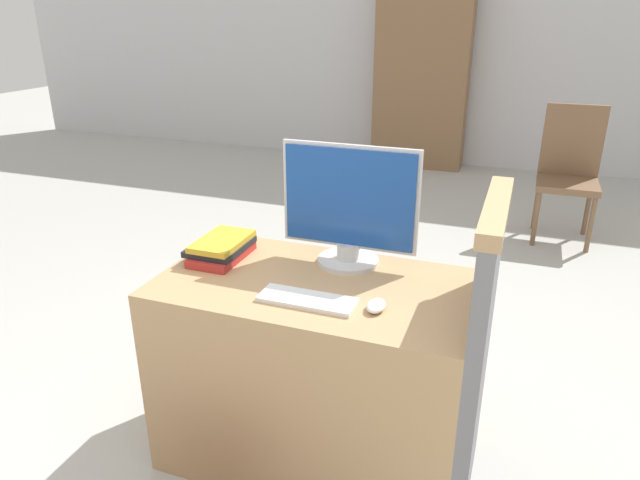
# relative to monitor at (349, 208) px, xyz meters

# --- Properties ---
(wall_back) EXTENTS (12.00, 0.06, 2.80)m
(wall_back) POSITION_rel_monitor_xyz_m (-0.06, 4.74, 0.41)
(wall_back) COLOR silver
(wall_back) RESTS_ON ground_plane
(desk) EXTENTS (1.14, 0.64, 0.77)m
(desk) POSITION_rel_monitor_xyz_m (-0.06, -0.20, -0.61)
(desk) COLOR tan
(desk) RESTS_ON ground_plane
(carrel_divider) EXTENTS (0.07, 0.57, 1.15)m
(carrel_divider) POSITION_rel_monitor_xyz_m (0.53, -0.23, -0.41)
(carrel_divider) COLOR slate
(carrel_divider) RESTS_ON ground_plane
(monitor) EXTENTS (0.52, 0.24, 0.46)m
(monitor) POSITION_rel_monitor_xyz_m (0.00, 0.00, 0.00)
(monitor) COLOR silver
(monitor) RESTS_ON desk
(keyboard) EXTENTS (0.33, 0.12, 0.02)m
(keyboard) POSITION_rel_monitor_xyz_m (-0.03, -0.35, -0.21)
(keyboard) COLOR white
(keyboard) RESTS_ON desk
(mouse) EXTENTS (0.06, 0.10, 0.03)m
(mouse) POSITION_rel_monitor_xyz_m (0.20, -0.32, -0.21)
(mouse) COLOR white
(mouse) RESTS_ON desk
(book_stack) EXTENTS (0.20, 0.28, 0.08)m
(book_stack) POSITION_rel_monitor_xyz_m (-0.48, -0.12, -0.18)
(book_stack) COLOR #B72D28
(book_stack) RESTS_ON desk
(far_chair) EXTENTS (0.44, 0.44, 1.02)m
(far_chair) POSITION_rel_monitor_xyz_m (0.92, 2.70, -0.43)
(far_chair) COLOR brown
(far_chair) RESTS_ON ground_plane
(bookshelf_far) EXTENTS (1.01, 0.32, 1.93)m
(bookshelf_far) POSITION_rel_monitor_xyz_m (-0.58, 4.50, -0.03)
(bookshelf_far) COLOR #846042
(bookshelf_far) RESTS_ON ground_plane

